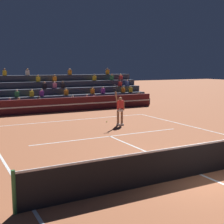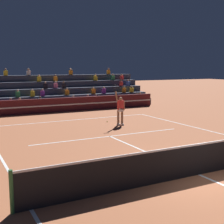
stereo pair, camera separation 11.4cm
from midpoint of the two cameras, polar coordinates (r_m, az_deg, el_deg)
ground_plane at (r=10.87m, az=15.88°, el=-10.96°), size 120.00×120.00×0.00m
court_lines at (r=10.87m, az=15.89°, el=-10.94°), size 11.10×23.90×0.01m
tennis_net at (r=10.70m, az=16.00°, el=-8.20°), size 12.00×0.10×1.10m
sponsor_banner_wall at (r=24.64m, az=-10.50°, el=1.23°), size 18.00×0.26×1.10m
bleacher_stand at (r=28.23m, az=-12.80°, el=3.00°), size 19.43×4.75×3.38m
tennis_player at (r=18.81m, az=1.69°, el=0.55°), size 0.84×0.34×2.51m
tennis_ball at (r=19.93m, az=-0.73°, el=-1.79°), size 0.07×0.07×0.07m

